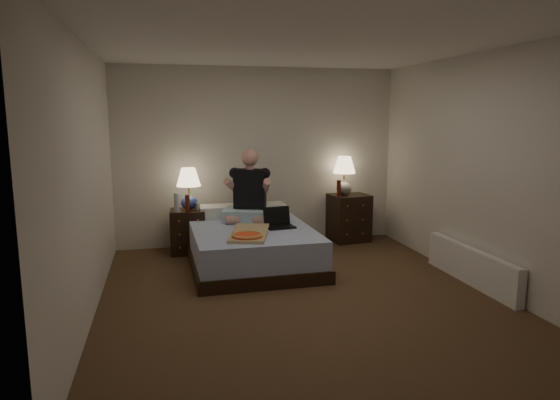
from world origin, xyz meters
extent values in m
cube|color=brown|center=(0.00, 0.00, 0.00)|extent=(4.00, 4.50, 0.00)
cube|color=white|center=(0.00, 0.00, 2.50)|extent=(4.00, 4.50, 0.00)
cube|color=white|center=(0.00, 2.25, 1.25)|extent=(4.00, 0.00, 2.50)
cube|color=white|center=(0.00, -2.25, 1.25)|extent=(4.00, 0.00, 2.50)
cube|color=white|center=(-2.00, 0.00, 1.25)|extent=(0.00, 4.50, 2.50)
cube|color=white|center=(2.00, 0.00, 1.25)|extent=(0.00, 4.50, 2.50)
cube|color=#6079C1|center=(-0.30, 1.19, 0.24)|extent=(1.46, 1.93, 0.48)
cube|color=black|center=(-1.03, 1.91, 0.29)|extent=(0.48, 0.44, 0.59)
cube|color=black|center=(1.31, 2.05, 0.34)|extent=(0.58, 0.54, 0.69)
cylinder|color=silver|center=(-1.17, 1.79, 0.71)|extent=(0.07, 0.07, 0.25)
cylinder|color=#ADADA8|center=(-0.90, 1.84, 0.64)|extent=(0.07, 0.07, 0.10)
cylinder|color=#571C0C|center=(-1.04, 1.73, 0.70)|extent=(0.06, 0.06, 0.23)
cylinder|color=#51190B|center=(1.12, 1.97, 0.80)|extent=(0.06, 0.06, 0.23)
cube|color=white|center=(1.93, -0.07, 0.20)|extent=(0.10, 1.60, 0.40)
camera|label=1|loc=(-1.33, -4.73, 1.83)|focal=32.00mm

